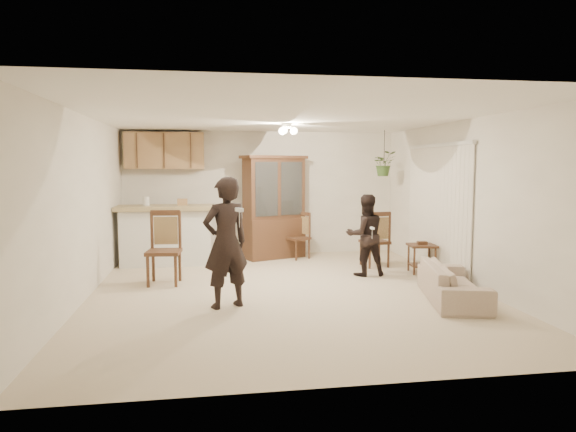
{
  "coord_description": "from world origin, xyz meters",
  "views": [
    {
      "loc": [
        -1.11,
        -7.18,
        1.8
      ],
      "look_at": [
        0.1,
        0.4,
        1.06
      ],
      "focal_mm": 32.0,
      "sensor_mm": 36.0,
      "label": 1
    }
  ],
  "objects": [
    {
      "name": "floor",
      "position": [
        0.0,
        0.0,
        0.0
      ],
      "size": [
        6.5,
        6.5,
        0.0
      ],
      "primitive_type": "plane",
      "color": "beige",
      "rests_on": "ground"
    },
    {
      "name": "ceiling",
      "position": [
        0.0,
        0.0,
        2.5
      ],
      "size": [
        5.5,
        6.5,
        0.02
      ],
      "primitive_type": "cube",
      "color": "white",
      "rests_on": "wall_back"
    },
    {
      "name": "wall_back",
      "position": [
        0.0,
        3.25,
        1.25
      ],
      "size": [
        5.5,
        0.02,
        2.5
      ],
      "primitive_type": "cube",
      "color": "white",
      "rests_on": "ground"
    },
    {
      "name": "wall_front",
      "position": [
        0.0,
        -3.25,
        1.25
      ],
      "size": [
        5.5,
        0.02,
        2.5
      ],
      "primitive_type": "cube",
      "color": "white",
      "rests_on": "ground"
    },
    {
      "name": "wall_left",
      "position": [
        -2.75,
        0.0,
        1.25
      ],
      "size": [
        0.02,
        6.5,
        2.5
      ],
      "primitive_type": "cube",
      "color": "white",
      "rests_on": "ground"
    },
    {
      "name": "wall_right",
      "position": [
        2.75,
        0.0,
        1.25
      ],
      "size": [
        0.02,
        6.5,
        2.5
      ],
      "primitive_type": "cube",
      "color": "white",
      "rests_on": "ground"
    },
    {
      "name": "breakfast_bar",
      "position": [
        -1.85,
        2.35,
        0.5
      ],
      "size": [
        1.6,
        0.55,
        1.0
      ],
      "primitive_type": "cube",
      "color": "silver",
      "rests_on": "floor"
    },
    {
      "name": "bar_top",
      "position": [
        -1.85,
        2.35,
        1.05
      ],
      "size": [
        1.75,
        0.7,
        0.08
      ],
      "primitive_type": "cube",
      "color": "tan",
      "rests_on": "breakfast_bar"
    },
    {
      "name": "upper_cabinets",
      "position": [
        -1.9,
        3.07,
        2.1
      ],
      "size": [
        1.5,
        0.34,
        0.7
      ],
      "primitive_type": "cube",
      "color": "#976142",
      "rests_on": "wall_back"
    },
    {
      "name": "vertical_blinds",
      "position": [
        2.71,
        0.9,
        1.1
      ],
      "size": [
        0.06,
        2.3,
        2.1
      ],
      "primitive_type": null,
      "color": "silver",
      "rests_on": "wall_right"
    },
    {
      "name": "ceiling_fixture",
      "position": [
        0.2,
        1.2,
        2.4
      ],
      "size": [
        0.36,
        0.36,
        0.2
      ],
      "primitive_type": null,
      "color": "#FFEABF",
      "rests_on": "ceiling"
    },
    {
      "name": "hanging_plant",
      "position": [
        2.3,
        2.4,
        1.85
      ],
      "size": [
        0.43,
        0.37,
        0.48
      ],
      "primitive_type": "imported",
      "color": "#2F4F1F",
      "rests_on": "ceiling"
    },
    {
      "name": "plant_cord",
      "position": [
        2.3,
        2.4,
        2.17
      ],
      "size": [
        0.01,
        0.01,
        0.65
      ],
      "primitive_type": "cylinder",
      "color": "black",
      "rests_on": "ceiling"
    },
    {
      "name": "sofa",
      "position": [
        2.14,
        -0.84,
        0.37
      ],
      "size": [
        1.16,
        1.99,
        0.73
      ],
      "primitive_type": "imported",
      "rotation": [
        0.0,
        0.0,
        1.33
      ],
      "color": "beige",
      "rests_on": "floor"
    },
    {
      "name": "adult",
      "position": [
        -0.88,
        -0.69,
        0.9
      ],
      "size": [
        0.77,
        0.65,
        1.8
      ],
      "primitive_type": "imported",
      "rotation": [
        0.0,
        0.0,
        3.54
      ],
      "color": "black",
      "rests_on": "floor"
    },
    {
      "name": "child",
      "position": [
        1.46,
        0.89,
        0.68
      ],
      "size": [
        0.67,
        0.53,
        1.35
      ],
      "primitive_type": "imported",
      "rotation": [
        0.0,
        0.0,
        3.18
      ],
      "color": "black",
      "rests_on": "floor"
    },
    {
      "name": "china_hutch",
      "position": [
        0.19,
        2.76,
        0.99
      ],
      "size": [
        1.36,
        0.91,
        2.01
      ],
      "rotation": [
        0.0,
        0.0,
        0.37
      ],
      "color": "#3A2315",
      "rests_on": "floor"
    },
    {
      "name": "side_table",
      "position": [
        2.47,
        0.93,
        0.25
      ],
      "size": [
        0.49,
        0.49,
        0.54
      ],
      "rotation": [
        0.0,
        0.0,
        -0.12
      ],
      "color": "#3A2315",
      "rests_on": "floor"
    },
    {
      "name": "chair_bar",
      "position": [
        -1.77,
        0.75,
        0.32
      ],
      "size": [
        0.54,
        0.54,
        1.12
      ],
      "rotation": [
        0.0,
        0.0,
        -0.1
      ],
      "color": "#3A2315",
      "rests_on": "floor"
    },
    {
      "name": "chair_hutch_left",
      "position": [
        0.62,
        2.6,
        0.26
      ],
      "size": [
        0.55,
        0.55,
        0.91
      ],
      "rotation": [
        0.0,
        0.0,
        -1.04
      ],
      "color": "#3A2315",
      "rests_on": "floor"
    },
    {
      "name": "chair_hutch_right",
      "position": [
        1.87,
        1.61,
        0.28
      ],
      "size": [
        0.5,
        0.5,
        1.0
      ],
      "rotation": [
        0.0,
        0.0,
        3.28
      ],
      "color": "#3A2315",
      "rests_on": "floor"
    },
    {
      "name": "controller_adult",
      "position": [
        -0.73,
        -1.05,
        1.28
      ],
      "size": [
        0.1,
        0.15,
        0.04
      ],
      "primitive_type": "cube",
      "rotation": [
        0.0,
        0.0,
        3.54
      ],
      "color": "white",
      "rests_on": "adult"
    },
    {
      "name": "controller_child",
      "position": [
        1.48,
        0.58,
        0.82
      ],
      "size": [
        0.04,
        0.12,
        0.04
      ],
      "primitive_type": "cube",
      "rotation": [
        0.0,
        0.0,
        3.18
      ],
      "color": "white",
      "rests_on": "child"
    }
  ]
}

